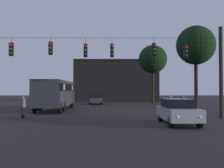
# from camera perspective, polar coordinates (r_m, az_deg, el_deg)

# --- Properties ---
(ground_plane) EXTENTS (168.00, 168.00, 0.00)m
(ground_plane) POSITION_cam_1_polar(r_m,az_deg,el_deg) (28.97, -2.15, -5.38)
(ground_plane) COLOR black
(ground_plane) RESTS_ON ground
(overhead_signal_span) EXTENTS (18.23, 0.44, 6.70)m
(overhead_signal_span) POSITION_cam_1_polar(r_m,az_deg,el_deg) (19.73, -2.81, 4.27)
(overhead_signal_span) COLOR black
(overhead_signal_span) RESTS_ON ground
(city_bus) EXTENTS (2.64, 11.02, 3.00)m
(city_bus) POSITION_cam_1_polar(r_m,az_deg,el_deg) (29.04, -11.67, -1.66)
(city_bus) COLOR #2D2D33
(city_bus) RESTS_ON ground
(car_near_right) EXTENTS (1.82, 4.35, 1.52)m
(car_near_right) POSITION_cam_1_polar(r_m,az_deg,el_deg) (16.64, 13.74, -5.56)
(car_near_right) COLOR #99999E
(car_near_right) RESTS_ON ground
(car_far_left) EXTENTS (2.26, 4.48, 1.52)m
(car_far_left) POSITION_cam_1_polar(r_m,az_deg,el_deg) (39.59, -3.52, -3.16)
(car_far_left) COLOR #2D2D33
(car_far_left) RESTS_ON ground
(pedestrian_crossing_left) EXTENTS (0.32, 0.41, 1.60)m
(pedestrian_crossing_left) POSITION_cam_1_polar(r_m,az_deg,el_deg) (20.93, -18.26, -4.40)
(pedestrian_crossing_left) COLOR black
(pedestrian_crossing_left) RESTS_ON ground
(pedestrian_crossing_center) EXTENTS (0.27, 0.38, 1.67)m
(pedestrian_crossing_center) POSITION_cam_1_polar(r_m,az_deg,el_deg) (20.44, 12.21, -4.37)
(pedestrian_crossing_center) COLOR black
(pedestrian_crossing_center) RESTS_ON ground
(pedestrian_crossing_right) EXTENTS (0.35, 0.42, 1.70)m
(pedestrian_crossing_right) POSITION_cam_1_polar(r_m,az_deg,el_deg) (20.71, 14.71, -4.26)
(pedestrian_crossing_right) COLOR black
(pedestrian_crossing_right) RESTS_ON ground
(corner_building) EXTENTS (15.20, 12.99, 7.61)m
(corner_building) POSITION_cam_1_polar(r_m,az_deg,el_deg) (54.02, 0.77, 0.51)
(corner_building) COLOR black
(corner_building) RESTS_ON ground
(tree_left_silhouette) EXTENTS (4.15, 4.15, 8.70)m
(tree_left_silhouette) POSITION_cam_1_polar(r_m,az_deg,el_deg) (40.21, 8.60, 5.14)
(tree_left_silhouette) COLOR #2D2116
(tree_left_silhouette) RESTS_ON ground
(tree_behind_building) EXTENTS (4.13, 4.13, 8.89)m
(tree_behind_building) POSITION_cam_1_polar(r_m,az_deg,el_deg) (30.25, 17.24, 7.73)
(tree_behind_building) COLOR black
(tree_behind_building) RESTS_ON ground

